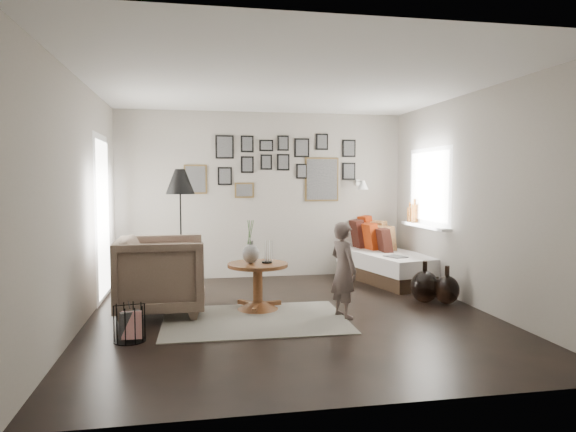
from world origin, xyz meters
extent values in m
plane|color=black|center=(0.00, 0.00, 0.00)|extent=(4.80, 4.80, 0.00)
plane|color=#9E968A|center=(0.00, 2.40, 1.30)|extent=(4.50, 0.00, 4.50)
plane|color=#9E968A|center=(0.00, -2.40, 1.30)|extent=(4.50, 0.00, 4.50)
plane|color=#9E968A|center=(-2.25, 0.00, 1.30)|extent=(0.00, 4.80, 4.80)
plane|color=#9E968A|center=(2.25, 0.00, 1.30)|extent=(0.00, 4.80, 4.80)
plane|color=white|center=(0.00, 0.00, 2.60)|extent=(4.80, 4.80, 0.00)
plane|color=white|center=(-2.23, 1.20, 1.05)|extent=(0.00, 2.14, 2.14)
plane|color=white|center=(-2.23, 1.20, 1.05)|extent=(0.00, 1.88, 1.88)
plane|color=white|center=(-2.23, 1.20, 1.05)|extent=(0.00, 1.93, 1.93)
plane|color=white|center=(2.23, 1.20, 1.45)|extent=(0.00, 1.30, 1.30)
plane|color=white|center=(2.23, 1.20, 1.45)|extent=(0.00, 1.14, 1.14)
cube|color=white|center=(2.17, 1.20, 0.88)|extent=(0.15, 1.32, 0.04)
cylinder|color=#8C4C14|center=(2.17, 1.55, 1.04)|extent=(0.10, 0.10, 0.28)
cylinder|color=#8C4C14|center=(2.17, 1.72, 1.01)|extent=(0.08, 0.08, 0.22)
cube|color=brown|center=(-1.05, 2.38, 1.55)|extent=(0.35, 0.03, 0.45)
cube|color=black|center=(-1.05, 2.37, 1.55)|extent=(0.30, 0.01, 0.40)
cube|color=black|center=(-0.60, 2.38, 2.05)|extent=(0.28, 0.03, 0.36)
cube|color=black|center=(-0.60, 2.37, 2.05)|extent=(0.23, 0.01, 0.31)
cube|color=black|center=(-0.60, 2.38, 1.60)|extent=(0.22, 0.03, 0.28)
cube|color=black|center=(-0.60, 2.37, 1.60)|extent=(0.17, 0.01, 0.23)
cube|color=black|center=(-0.25, 2.38, 2.10)|extent=(0.20, 0.03, 0.26)
cube|color=black|center=(-0.25, 2.37, 2.10)|extent=(0.15, 0.01, 0.21)
cube|color=black|center=(-0.25, 2.38, 1.78)|extent=(0.20, 0.03, 0.26)
cube|color=black|center=(-0.25, 2.37, 1.78)|extent=(0.15, 0.01, 0.21)
cube|color=black|center=(0.05, 2.38, 2.08)|extent=(0.22, 0.03, 0.18)
cube|color=black|center=(0.05, 2.37, 2.08)|extent=(0.17, 0.01, 0.13)
cube|color=black|center=(0.05, 2.38, 1.82)|extent=(0.18, 0.03, 0.24)
cube|color=black|center=(0.05, 2.37, 1.82)|extent=(0.13, 0.01, 0.19)
cube|color=black|center=(0.32, 2.38, 2.12)|extent=(0.18, 0.03, 0.24)
cube|color=black|center=(0.32, 2.37, 2.12)|extent=(0.13, 0.01, 0.19)
cube|color=black|center=(0.32, 2.38, 1.82)|extent=(0.20, 0.03, 0.26)
cube|color=black|center=(0.32, 2.37, 1.82)|extent=(0.15, 0.01, 0.21)
cube|color=black|center=(0.62, 2.38, 2.05)|extent=(0.24, 0.03, 0.30)
cube|color=black|center=(0.62, 2.37, 2.05)|extent=(0.19, 0.01, 0.25)
cube|color=black|center=(0.62, 2.38, 1.68)|extent=(0.18, 0.03, 0.24)
cube|color=black|center=(0.62, 2.37, 1.68)|extent=(0.13, 0.01, 0.19)
cube|color=brown|center=(0.95, 2.38, 1.55)|extent=(0.55, 0.03, 0.70)
cube|color=black|center=(0.95, 2.37, 1.55)|extent=(0.50, 0.01, 0.65)
cube|color=black|center=(0.95, 2.38, 2.15)|extent=(0.20, 0.03, 0.26)
cube|color=black|center=(0.95, 2.37, 2.15)|extent=(0.15, 0.01, 0.21)
cube|color=black|center=(1.40, 2.38, 2.05)|extent=(0.22, 0.03, 0.28)
cube|color=black|center=(1.40, 2.37, 2.05)|extent=(0.17, 0.01, 0.23)
cube|color=black|center=(1.40, 2.38, 1.68)|extent=(0.22, 0.03, 0.28)
cube|color=black|center=(1.40, 2.37, 1.68)|extent=(0.17, 0.01, 0.23)
cube|color=brown|center=(-0.30, 2.38, 1.38)|extent=(0.30, 0.03, 0.24)
cube|color=black|center=(-0.30, 2.37, 1.38)|extent=(0.25, 0.01, 0.19)
cube|color=white|center=(1.55, 2.37, 1.50)|extent=(0.06, 0.04, 0.10)
cylinder|color=white|center=(1.55, 2.25, 1.52)|extent=(0.02, 0.24, 0.02)
cone|color=white|center=(1.55, 2.12, 1.46)|extent=(0.18, 0.18, 0.14)
cube|color=beige|center=(-0.43, -0.13, 0.01)|extent=(2.03, 1.44, 0.01)
cone|color=brown|center=(-0.35, 0.31, 0.05)|extent=(0.53, 0.53, 0.10)
cylinder|color=brown|center=(-0.35, 0.31, 0.29)|extent=(0.11, 0.11, 0.41)
cylinder|color=brown|center=(-0.35, 0.31, 0.54)|extent=(0.71, 0.71, 0.04)
ellipsoid|color=black|center=(-0.43, 0.33, 0.67)|extent=(0.20, 0.20, 0.22)
cylinder|color=black|center=(-0.43, 0.33, 0.80)|extent=(0.06, 0.06, 0.04)
cylinder|color=black|center=(-0.24, 0.31, 0.57)|extent=(0.12, 0.12, 0.02)
cube|color=black|center=(1.79, 1.75, 0.11)|extent=(1.19, 2.00, 0.22)
cube|color=silver|center=(1.79, 1.75, 0.33)|extent=(1.26, 2.08, 0.24)
cube|color=#972508|center=(1.81, 2.52, 0.69)|extent=(0.41, 0.60, 0.55)
cube|color=black|center=(1.67, 2.42, 0.66)|extent=(0.28, 0.52, 0.49)
cube|color=brown|center=(1.93, 2.26, 0.65)|extent=(0.43, 0.52, 0.47)
cube|color=#972508|center=(1.73, 2.12, 0.64)|extent=(0.28, 0.48, 0.45)
cube|color=brown|center=(1.89, 1.95, 0.62)|extent=(0.36, 0.46, 0.41)
cube|color=black|center=(1.79, 1.80, 0.61)|extent=(0.21, 0.40, 0.39)
cube|color=black|center=(1.74, 1.20, 0.45)|extent=(0.32, 0.36, 0.02)
imported|color=brown|center=(-1.46, 0.34, 0.45)|extent=(1.00, 0.97, 0.90)
cube|color=white|center=(-1.43, 0.39, 0.48)|extent=(0.42, 0.43, 0.18)
cylinder|color=black|center=(-1.26, 1.47, 0.01)|extent=(0.26, 0.26, 0.03)
cylinder|color=black|center=(-1.26, 1.47, 0.75)|extent=(0.02, 0.02, 1.50)
cone|color=black|center=(-1.26, 1.47, 1.52)|extent=(0.39, 0.39, 0.34)
cube|color=black|center=(-1.70, -0.64, 0.16)|extent=(0.21, 0.17, 0.27)
cube|color=white|center=(-1.67, -0.66, 0.16)|extent=(0.19, 0.07, 0.27)
ellipsoid|color=black|center=(1.76, 0.30, 0.20)|extent=(0.35, 0.35, 0.40)
cylinder|color=black|center=(1.76, 0.30, 0.46)|extent=(0.06, 0.06, 0.12)
ellipsoid|color=black|center=(2.00, 0.18, 0.18)|extent=(0.31, 0.31, 0.36)
cylinder|color=black|center=(2.00, 0.18, 0.42)|extent=(0.06, 0.06, 0.12)
imported|color=#63534E|center=(0.55, -0.18, 0.54)|extent=(0.38, 0.46, 1.07)
camera|label=1|loc=(-1.08, -5.64, 1.54)|focal=32.00mm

